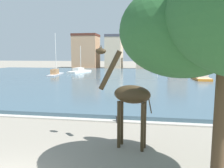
{
  "coord_description": "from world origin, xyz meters",
  "views": [
    {
      "loc": [
        5.56,
        -6.82,
        4.87
      ],
      "look_at": [
        2.4,
        12.71,
        2.2
      ],
      "focal_mm": 35.26,
      "sensor_mm": 36.0,
      "label": 1
    }
  ],
  "objects_px": {
    "sailboat_white": "(81,72)",
    "mooring_bollard": "(118,119)",
    "sailboat_navy": "(156,69)",
    "sailboat_grey": "(56,74)",
    "giraffe_statue": "(129,96)",
    "sailboat_orange": "(200,78)"
  },
  "relations": [
    {
      "from": "sailboat_navy",
      "to": "mooring_bollard",
      "type": "xyz_separation_m",
      "value": [
        -4.33,
        -48.66,
        -0.39
      ]
    },
    {
      "from": "sailboat_navy",
      "to": "sailboat_orange",
      "type": "bearing_deg",
      "value": -71.86
    },
    {
      "from": "sailboat_white",
      "to": "mooring_bollard",
      "type": "relative_size",
      "value": 18.5
    },
    {
      "from": "sailboat_navy",
      "to": "mooring_bollard",
      "type": "distance_m",
      "value": 48.86
    },
    {
      "from": "mooring_bollard",
      "to": "giraffe_statue",
      "type": "bearing_deg",
      "value": -74.27
    },
    {
      "from": "sailboat_white",
      "to": "sailboat_orange",
      "type": "height_order",
      "value": "sailboat_orange"
    },
    {
      "from": "giraffe_statue",
      "to": "sailboat_grey",
      "type": "height_order",
      "value": "sailboat_grey"
    },
    {
      "from": "giraffe_statue",
      "to": "sailboat_orange",
      "type": "xyz_separation_m",
      "value": [
        10.43,
        30.61,
        -2.2
      ]
    },
    {
      "from": "sailboat_white",
      "to": "sailboat_grey",
      "type": "xyz_separation_m",
      "value": [
        -3.41,
        -7.27,
        0.03
      ]
    },
    {
      "from": "sailboat_orange",
      "to": "sailboat_navy",
      "type": "height_order",
      "value": "sailboat_navy"
    },
    {
      "from": "mooring_bollard",
      "to": "sailboat_orange",
      "type": "bearing_deg",
      "value": 66.5
    },
    {
      "from": "mooring_bollard",
      "to": "sailboat_grey",
      "type": "bearing_deg",
      "value": 120.2
    },
    {
      "from": "sailboat_grey",
      "to": "giraffe_statue",
      "type": "bearing_deg",
      "value": -61.31
    },
    {
      "from": "sailboat_white",
      "to": "sailboat_navy",
      "type": "relative_size",
      "value": 0.95
    },
    {
      "from": "giraffe_statue",
      "to": "sailboat_white",
      "type": "bearing_deg",
      "value": 110.36
    },
    {
      "from": "sailboat_orange",
      "to": "sailboat_navy",
      "type": "bearing_deg",
      "value": 108.14
    },
    {
      "from": "sailboat_white",
      "to": "mooring_bollard",
      "type": "distance_m",
      "value": 40.57
    },
    {
      "from": "giraffe_statue",
      "to": "sailboat_navy",
      "type": "xyz_separation_m",
      "value": [
        3.2,
        52.69,
        -2.1
      ]
    },
    {
      "from": "sailboat_white",
      "to": "sailboat_orange",
      "type": "relative_size",
      "value": 1.22
    },
    {
      "from": "sailboat_navy",
      "to": "mooring_bollard",
      "type": "relative_size",
      "value": 19.49
    },
    {
      "from": "sailboat_grey",
      "to": "sailboat_navy",
      "type": "height_order",
      "value": "sailboat_navy"
    },
    {
      "from": "sailboat_white",
      "to": "sailboat_grey",
      "type": "height_order",
      "value": "sailboat_grey"
    }
  ]
}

